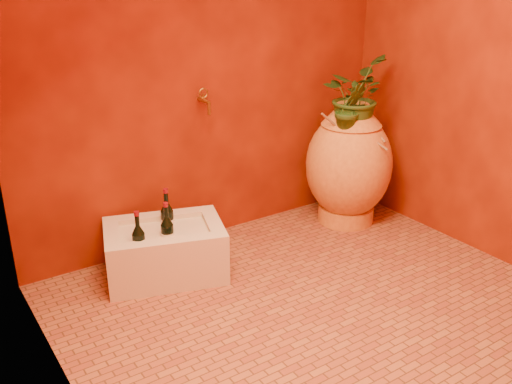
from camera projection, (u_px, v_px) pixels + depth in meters
floor at (308, 301)px, 3.04m from camera, size 2.50×2.50×0.00m
wall_back at (208, 40)px, 3.33m from camera, size 2.50×0.02×2.50m
wall_left at (30, 99)px, 1.92m from camera, size 0.02×2.00×2.50m
wall_right at (490, 43)px, 3.21m from camera, size 0.02×2.00×2.50m
amphora at (349, 164)px, 3.82m from camera, size 0.77×0.77×0.83m
stone_basin at (165, 251)px, 3.24m from camera, size 0.76×0.64×0.30m
wine_bottle_a at (168, 235)px, 3.15m from camera, size 0.07×0.07×0.30m
wine_bottle_b at (139, 244)px, 3.05m from camera, size 0.07×0.07×0.29m
wine_bottle_c at (168, 221)px, 3.30m from camera, size 0.08×0.08×0.31m
wall_tap at (205, 100)px, 3.36m from camera, size 0.06×0.13×0.15m
plant_main at (354, 95)px, 3.64m from camera, size 0.57×0.57×0.48m
plant_side at (350, 109)px, 3.56m from camera, size 0.24×0.22×0.35m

